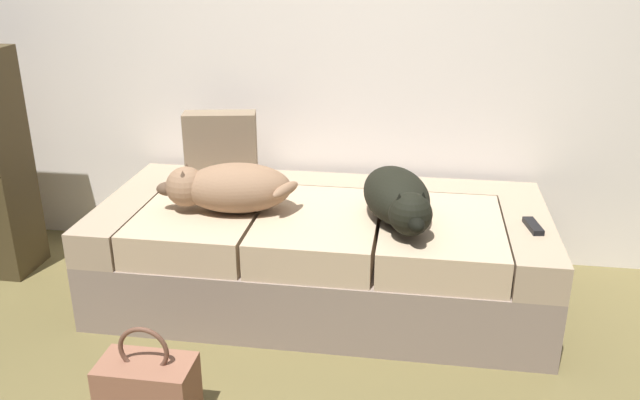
{
  "coord_description": "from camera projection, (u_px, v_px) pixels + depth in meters",
  "views": [
    {
      "loc": [
        0.4,
        -1.68,
        1.56
      ],
      "look_at": [
        0.0,
        0.96,
        0.5
      ],
      "focal_mm": 37.32,
      "sensor_mm": 36.0,
      "label": 1
    }
  ],
  "objects": [
    {
      "name": "dog_tan",
      "position": [
        229.0,
        188.0,
        2.85
      ],
      "size": [
        0.62,
        0.33,
        0.21
      ],
      "color": "#856348",
      "rests_on": "couch"
    },
    {
      "name": "handbag",
      "position": [
        148.0,
        391.0,
        2.25
      ],
      "size": [
        0.32,
        0.18,
        0.38
      ],
      "color": "brown",
      "rests_on": "ground"
    },
    {
      "name": "dog_dark",
      "position": [
        399.0,
        198.0,
        2.74
      ],
      "size": [
        0.38,
        0.6,
        0.21
      ],
      "color": "black",
      "rests_on": "couch"
    },
    {
      "name": "couch",
      "position": [
        322.0,
        253.0,
        3.02
      ],
      "size": [
        1.97,
        0.92,
        0.45
      ],
      "color": "gray",
      "rests_on": "ground"
    },
    {
      "name": "tv_remote",
      "position": [
        533.0,
        226.0,
        2.71
      ],
      "size": [
        0.07,
        0.16,
        0.02
      ],
      "primitive_type": "cube",
      "rotation": [
        0.0,
        0.0,
        0.18
      ],
      "color": "black",
      "rests_on": "couch"
    },
    {
      "name": "throw_pillow",
      "position": [
        221.0,
        147.0,
        3.18
      ],
      "size": [
        0.36,
        0.18,
        0.34
      ],
      "primitive_type": "cube",
      "rotation": [
        0.0,
        0.0,
        0.19
      ],
      "color": "#7B674F",
      "rests_on": "couch"
    }
  ]
}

